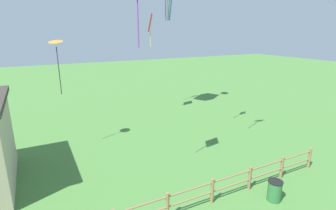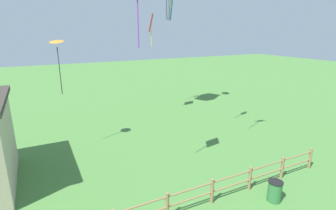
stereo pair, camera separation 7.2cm
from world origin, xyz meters
TOP-DOWN VIEW (x-y plane):
  - wooden_fence at (-0.00, 5.37)m, footprint 15.05×0.14m
  - trash_bin at (3.54, 4.25)m, footprint 0.63×0.63m
  - kite_red_diamond at (3.71, 17.50)m, footprint 0.78×1.03m
  - kite_orange_delta at (-3.71, 13.44)m, footprint 1.03×1.03m

SIDE VIEW (x-z plane):
  - trash_bin at x=3.54m, z-range 0.00..0.94m
  - wooden_fence at x=0.00m, z-range 0.08..1.22m
  - kite_orange_delta at x=-3.71m, z-range 4.74..7.80m
  - kite_red_diamond at x=3.71m, z-range 6.31..8.84m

